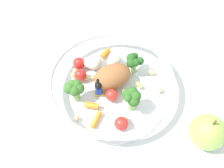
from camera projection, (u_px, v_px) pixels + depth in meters
name	position (u px, v px, depth m)	size (l,w,h in m)	color
ground_plane	(110.00, 94.00, 0.54)	(2.40, 2.40, 0.00)	white
food_container	(110.00, 81.00, 0.52)	(0.25, 0.25, 0.06)	white
loose_apple	(207.00, 132.00, 0.46)	(0.07, 0.07, 0.08)	#8CB74C
folded_napkin	(17.00, 73.00, 0.56)	(0.13, 0.14, 0.01)	white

